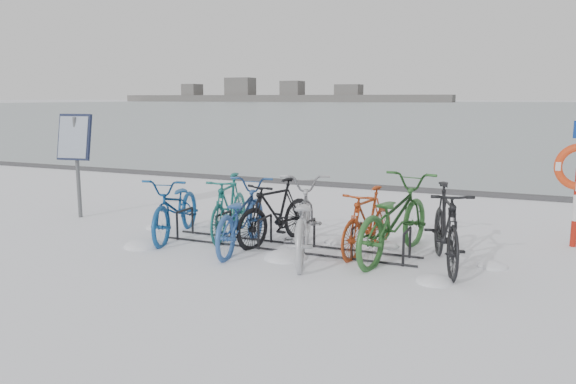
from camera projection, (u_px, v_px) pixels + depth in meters
name	position (u px, v px, depth m)	size (l,w,h in m)	color
ground	(287.00, 248.00, 8.43)	(900.00, 900.00, 0.00)	white
ice_sheet	(520.00, 106.00, 148.71)	(400.00, 298.00, 0.02)	#A5B3BA
quay_edge	(382.00, 188.00, 13.76)	(400.00, 0.25, 0.10)	#3F3F42
bike_rack	(287.00, 236.00, 8.40)	(4.00, 0.48, 0.46)	black
info_board	(75.00, 143.00, 10.37)	(0.68, 0.34, 1.94)	#595B5E
shoreline	(271.00, 96.00, 291.03)	(180.00, 12.00, 9.50)	#505050
bike_0	(176.00, 205.00, 9.08)	(0.69, 1.98, 1.04)	navy
bike_1	(229.00, 204.00, 9.11)	(0.49, 1.73, 1.04)	#1A6660
bike_2	(241.00, 214.00, 8.37)	(0.69, 1.99, 1.05)	#2A5193
bike_3	(276.00, 210.00, 8.71)	(0.48, 1.72, 1.03)	black
bike_4	(302.00, 217.00, 7.93)	(0.75, 2.17, 1.14)	#A9ABB2
bike_5	(368.00, 219.00, 8.12)	(0.47, 1.65, 0.99)	#A43A16
bike_6	(394.00, 215.00, 7.91)	(0.79, 2.26, 1.19)	#2A5F28
bike_7	(446.00, 225.00, 7.46)	(0.53, 1.89, 1.14)	black
snow_drifts	(278.00, 251.00, 8.30)	(5.91, 1.96, 0.21)	white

